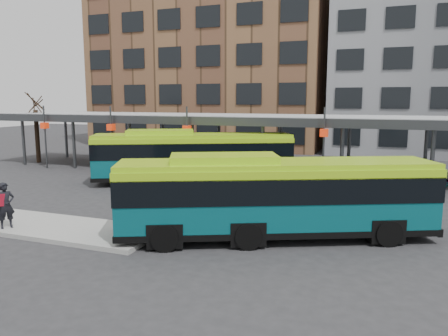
% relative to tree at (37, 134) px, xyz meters
% --- Properties ---
extents(ground, '(120.00, 120.00, 0.00)m').
position_rel_tree_xyz_m(ground, '(18.00, -12.00, -2.43)').
color(ground, '#28282B').
rests_on(ground, ground).
extents(boarding_island, '(14.00, 3.00, 0.18)m').
position_rel_tree_xyz_m(boarding_island, '(12.50, -15.00, -2.34)').
color(boarding_island, gray).
rests_on(boarding_island, ground).
extents(canopy, '(40.00, 6.53, 4.80)m').
position_rel_tree_xyz_m(canopy, '(17.94, 0.87, 1.47)').
color(canopy, '#999B9E').
rests_on(canopy, ground).
extents(tree, '(1.64, 1.64, 5.60)m').
position_rel_tree_xyz_m(tree, '(0.00, 0.00, 0.00)').
color(tree, black).
rests_on(tree, ground).
extents(building_brick, '(26.00, 14.00, 22.00)m').
position_rel_tree_xyz_m(building_brick, '(8.00, 20.00, 8.57)').
color(building_brick, brown).
rests_on(building_brick, ground).
extents(bus_front, '(11.77, 7.20, 3.25)m').
position_rel_tree_xyz_m(bus_front, '(23.68, -12.93, -0.74)').
color(bus_front, '#074D55').
rests_on(bus_front, ground).
extents(bus_rear, '(12.24, 7.74, 3.40)m').
position_rel_tree_xyz_m(bus_rear, '(16.06, -3.76, -0.66)').
color(bus_rear, '#074D55').
rests_on(bus_rear, ground).
extents(pedestrian, '(0.73, 0.80, 1.84)m').
position_rel_tree_xyz_m(pedestrian, '(13.49, -15.94, -1.32)').
color(pedestrian, black).
rests_on(pedestrian, boarding_island).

